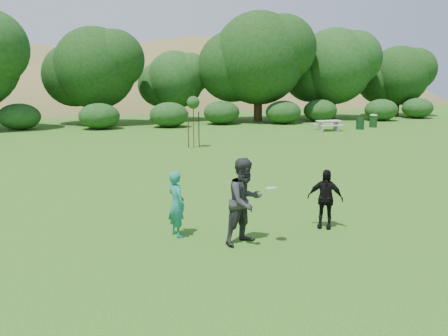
# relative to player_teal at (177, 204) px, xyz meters

# --- Properties ---
(ground) EXTENTS (120.00, 120.00, 0.00)m
(ground) POSITION_rel_player_teal_xyz_m (1.86, -0.52, -0.80)
(ground) COLOR #19470C
(ground) RESTS_ON ground
(player_teal) EXTENTS (0.55, 0.68, 1.61)m
(player_teal) POSITION_rel_player_teal_xyz_m (0.00, 0.00, 0.00)
(player_teal) COLOR #1A7766
(player_teal) RESTS_ON ground
(player_grey) EXTENTS (1.21, 1.10, 2.01)m
(player_grey) POSITION_rel_player_teal_xyz_m (1.44, -0.88, 0.20)
(player_grey) COLOR #2A2A2D
(player_grey) RESTS_ON ground
(player_black) EXTENTS (0.95, 0.81, 1.53)m
(player_black) POSITION_rel_player_teal_xyz_m (3.75, -0.38, -0.04)
(player_black) COLOR black
(player_black) RESTS_ON ground
(trash_can_near) EXTENTS (0.60, 0.60, 0.90)m
(trash_can_near) POSITION_rel_player_teal_xyz_m (17.19, 19.27, -0.35)
(trash_can_near) COLOR #133419
(trash_can_near) RESTS_ON ground
(frisbee) EXTENTS (0.27, 0.27, 0.08)m
(frisbee) POSITION_rel_player_teal_xyz_m (1.96, -1.16, 0.55)
(frisbee) COLOR white
(frisbee) RESTS_ON ground
(sapling) EXTENTS (0.70, 0.70, 2.85)m
(sapling) POSITION_rel_player_teal_xyz_m (3.16, 13.68, 1.62)
(sapling) COLOR #3F2918
(sapling) RESTS_ON ground
(picnic_table) EXTENTS (1.80, 1.48, 0.76)m
(picnic_table) POSITION_rel_player_teal_xyz_m (14.47, 19.14, -0.28)
(picnic_table) COLOR #B7B7A9
(picnic_table) RESTS_ON ground
(trash_can_lidded) EXTENTS (0.60, 0.60, 1.05)m
(trash_can_lidded) POSITION_rel_player_teal_xyz_m (19.04, 20.33, -0.26)
(trash_can_lidded) COLOR #153B18
(trash_can_lidded) RESTS_ON ground
(hillside) EXTENTS (150.00, 72.00, 52.00)m
(hillside) POSITION_rel_player_teal_xyz_m (1.30, 67.94, -12.77)
(hillside) COLOR olive
(hillside) RESTS_ON ground
(tree_row) EXTENTS (53.92, 10.38, 9.62)m
(tree_row) POSITION_rel_player_teal_xyz_m (5.09, 28.17, 4.07)
(tree_row) COLOR #3A2616
(tree_row) RESTS_ON ground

